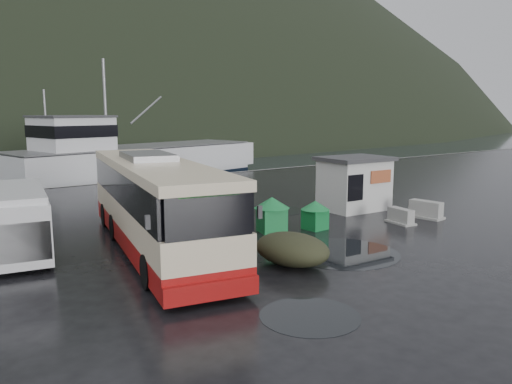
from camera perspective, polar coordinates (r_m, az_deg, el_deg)
ground at (r=20.64m, az=-0.51°, el=-5.66°), size 160.00×160.00×0.00m
quay_edge at (r=38.41m, az=-18.16°, el=0.82°), size 160.00×0.60×1.50m
coach_bus at (r=19.93m, az=-11.27°, el=-6.39°), size 5.80×13.42×3.69m
white_van at (r=20.83m, az=-25.36°, el=-6.43°), size 3.07×6.31×2.53m
waste_bin_left at (r=22.90m, az=6.73°, el=-4.23°), size 1.01×1.01×1.31m
waste_bin_right at (r=22.23m, az=1.81°, el=-4.58°), size 1.38×1.38×1.57m
dome_tent at (r=17.66m, az=4.11°, el=-8.28°), size 2.58×3.21×1.12m
ticket_kiosk at (r=27.76m, az=11.07°, el=-1.97°), size 3.84×3.00×2.89m
jersey_barrier_a at (r=26.51m, az=18.79°, el=-2.82°), size 1.04×1.81×0.86m
jersey_barrier_b at (r=24.86m, az=16.17°, el=-3.47°), size 0.94×1.55×0.73m
fishing_trawler at (r=48.09m, az=-13.25°, el=2.64°), size 28.90×12.31×11.30m
puddles at (r=20.01m, az=6.72°, el=-6.19°), size 10.90×14.39×0.01m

